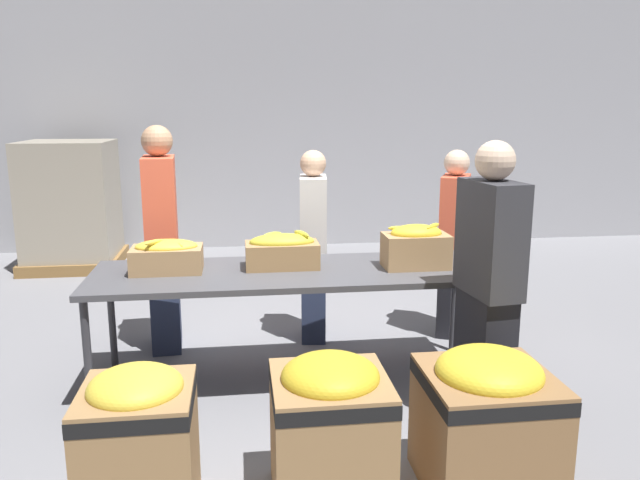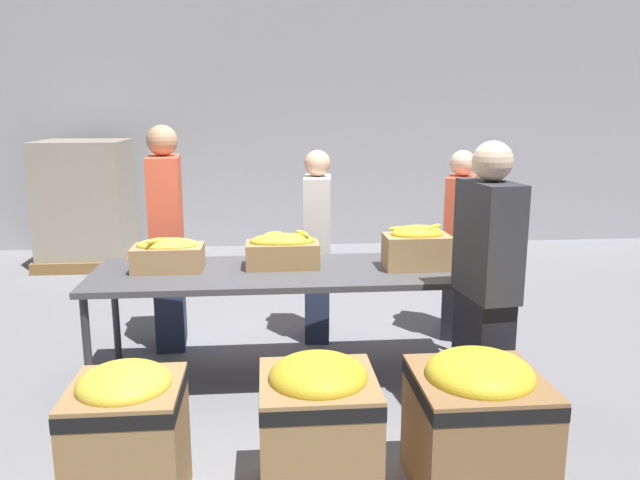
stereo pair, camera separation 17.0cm
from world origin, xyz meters
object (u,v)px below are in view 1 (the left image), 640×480
(volunteer_3, at_px, (162,241))
(donation_bin_1, at_px, (330,426))
(volunteer_2, at_px, (313,247))
(donation_bin_0, at_px, (139,439))
(pallet_stack_0, at_px, (71,206))
(banana_box_0, at_px, (167,256))
(volunteer_1, at_px, (488,287))
(volunteer_0, at_px, (453,245))
(donation_bin_2, at_px, (486,417))
(banana_box_1, at_px, (282,251))
(banana_box_2, at_px, (416,246))
(sorting_table, at_px, (293,277))

(volunteer_3, bearing_deg, donation_bin_1, 20.89)
(volunteer_2, xyz_separation_m, donation_bin_0, (-1.07, -2.19, -0.38))
(pallet_stack_0, bearing_deg, donation_bin_0, -73.17)
(volunteer_2, xyz_separation_m, pallet_stack_0, (-2.56, 2.74, -0.04))
(banana_box_0, distance_m, volunteer_3, 0.69)
(donation_bin_0, bearing_deg, banana_box_0, 90.14)
(volunteer_1, height_order, donation_bin_0, volunteer_1)
(volunteer_0, xyz_separation_m, donation_bin_1, (-1.34, -2.14, -0.37))
(volunteer_1, distance_m, donation_bin_0, 2.08)
(volunteer_1, bearing_deg, donation_bin_2, 152.27)
(banana_box_0, relative_size, volunteer_3, 0.27)
(banana_box_1, height_order, volunteer_0, volunteer_0)
(banana_box_1, xyz_separation_m, donation_bin_0, (-0.77, -1.46, -0.53))
(banana_box_0, height_order, volunteer_3, volunteer_3)
(banana_box_2, bearing_deg, volunteer_3, 156.36)
(donation_bin_2, bearing_deg, volunteer_3, 129.79)
(banana_box_0, height_order, volunteer_0, volunteer_0)
(banana_box_1, distance_m, donation_bin_1, 1.56)
(sorting_table, height_order, pallet_stack_0, pallet_stack_0)
(banana_box_2, bearing_deg, donation_bin_2, -90.54)
(donation_bin_2, height_order, pallet_stack_0, pallet_stack_0)
(sorting_table, relative_size, banana_box_0, 5.76)
(banana_box_0, xyz_separation_m, volunteer_0, (2.23, 0.69, -0.14))
(sorting_table, xyz_separation_m, pallet_stack_0, (-2.32, 3.55, -0.01))
(banana_box_0, xyz_separation_m, donation_bin_1, (0.89, -1.45, -0.52))
(volunteer_2, distance_m, pallet_stack_0, 3.75)
(volunteer_3, xyz_separation_m, donation_bin_1, (1.00, -2.13, -0.47))
(volunteer_3, xyz_separation_m, pallet_stack_0, (-1.38, 2.80, -0.13))
(volunteer_2, bearing_deg, donation_bin_2, 21.73)
(banana_box_1, distance_m, donation_bin_2, 1.80)
(volunteer_1, distance_m, volunteer_3, 2.50)
(volunteer_1, bearing_deg, donation_bin_0, 102.35)
(donation_bin_0, bearing_deg, volunteer_1, 19.25)
(banana_box_0, xyz_separation_m, volunteer_2, (1.07, 0.74, -0.14))
(volunteer_2, bearing_deg, banana_box_1, -16.07)
(banana_box_1, bearing_deg, donation_bin_2, -58.54)
(sorting_table, bearing_deg, volunteer_1, -33.28)
(banana_box_2, distance_m, volunteer_3, 1.95)
(sorting_table, xyz_separation_m, banana_box_2, (0.84, -0.03, 0.20))
(banana_box_0, xyz_separation_m, donation_bin_0, (0.00, -1.45, -0.52))
(volunteer_2, distance_m, volunteer_3, 1.19)
(volunteer_1, bearing_deg, volunteer_3, 47.35)
(donation_bin_1, relative_size, pallet_stack_0, 0.50)
(volunteer_3, distance_m, pallet_stack_0, 3.13)
(banana_box_1, relative_size, donation_bin_1, 0.67)
(sorting_table, bearing_deg, banana_box_1, 128.35)
(banana_box_1, bearing_deg, donation_bin_1, -85.38)
(banana_box_1, bearing_deg, pallet_stack_0, 123.08)
(banana_box_1, relative_size, donation_bin_2, 0.68)
(banana_box_2, bearing_deg, banana_box_0, 176.54)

